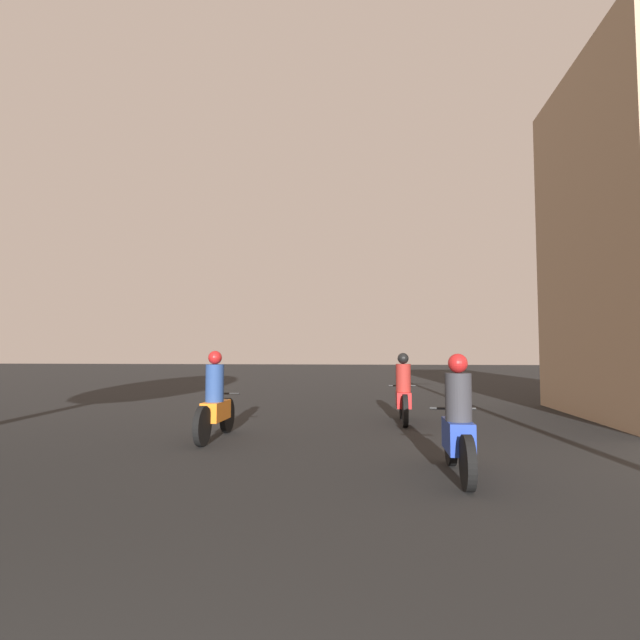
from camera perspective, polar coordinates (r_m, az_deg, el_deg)
name	(u,v)px	position (r m, az deg, el deg)	size (l,w,h in m)	color
motorcycle_blue	(458,427)	(6.52, 15.51, -11.69)	(0.60, 1.88, 1.52)	black
motorcycle_orange	(215,404)	(9.13, -11.86, -9.35)	(0.60, 2.04, 1.56)	black
motorcycle_red	(403,395)	(11.12, 9.50, -8.40)	(0.60, 1.97, 1.52)	black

